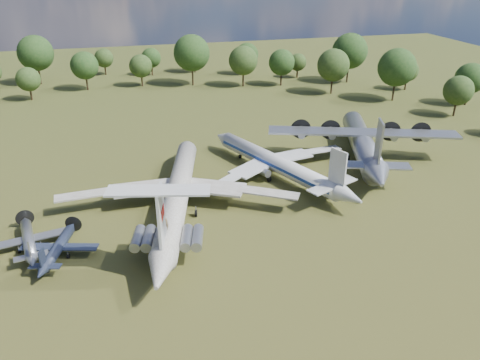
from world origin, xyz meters
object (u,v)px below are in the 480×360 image
object	(u,v)px
tu104_jet	(276,166)
an12_transport	(362,146)
small_prop_west	(58,250)
il62_airliner	(178,197)
small_prop_northwest	(29,242)
person_on_il62	(166,224)

from	to	relation	value
tu104_jet	an12_transport	bearing A→B (deg)	-13.07
small_prop_west	tu104_jet	bearing A→B (deg)	40.09
tu104_jet	an12_transport	xyz separation A→B (m)	(18.61, 3.30, 0.64)
an12_transport	small_prop_west	xyz separation A→B (m)	(-54.35, -19.88, -1.64)
an12_transport	small_prop_west	distance (m)	57.89
tu104_jet	an12_transport	size ratio (longest dim) A/B	1.00
il62_airliner	small_prop_northwest	world-z (taller)	il62_airliner
small_prop_west	small_prop_northwest	world-z (taller)	small_prop_northwest
small_prop_northwest	person_on_il62	bearing A→B (deg)	-34.70
tu104_jet	small_prop_west	world-z (taller)	tu104_jet
tu104_jet	small_prop_northwest	xyz separation A→B (m)	(-39.72, -13.68, -0.95)
small_prop_west	person_on_il62	bearing A→B (deg)	-3.00
small_prop_northwest	person_on_il62	size ratio (longest dim) A/B	8.49
tu104_jet	il62_airliner	bearing A→B (deg)	-179.60
person_on_il62	small_prop_northwest	bearing A→B (deg)	-28.08
il62_airliner	tu104_jet	size ratio (longest dim) A/B	1.20
small_prop_west	person_on_il62	xyz separation A→B (m)	(13.96, -4.59, 4.64)
il62_airliner	small_prop_northwest	distance (m)	21.81
tu104_jet	person_on_il62	bearing A→B (deg)	-158.91
il62_airliner	small_prop_west	distance (m)	19.09
il62_airliner	tu104_jet	distance (m)	20.37
person_on_il62	small_prop_west	bearing A→B (deg)	-23.62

